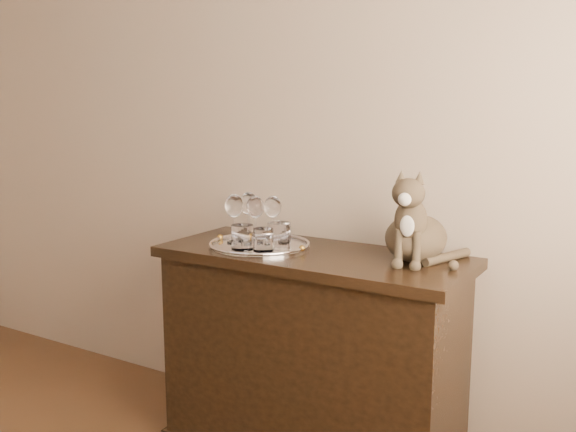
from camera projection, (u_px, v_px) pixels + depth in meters
name	position (u px, v px, depth m)	size (l,w,h in m)	color
wall_back	(232.00, 117.00, 2.93)	(4.00, 0.10, 2.70)	#C1A791
sideboard	(312.00, 357.00, 2.53)	(1.20, 0.50, 0.85)	black
tray	(260.00, 246.00, 2.54)	(0.40, 0.40, 0.01)	silver
wine_glass_a	(249.00, 216.00, 2.64)	(0.07, 0.07, 0.20)	white
wine_glass_b	(273.00, 219.00, 2.60)	(0.07, 0.07, 0.19)	white
wine_glass_c	(234.00, 219.00, 2.57)	(0.07, 0.07, 0.20)	silver
wine_glass_d	(255.00, 219.00, 2.58)	(0.07, 0.07, 0.19)	white
tumbler_a	(263.00, 240.00, 2.43)	(0.08, 0.08, 0.09)	silver
tumbler_b	(242.00, 237.00, 2.45)	(0.09, 0.09, 0.10)	silver
tumbler_c	(279.00, 235.00, 2.48)	(0.09, 0.09, 0.10)	white
cat	(417.00, 215.00, 2.29)	(0.34, 0.31, 0.34)	#4C3B2D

